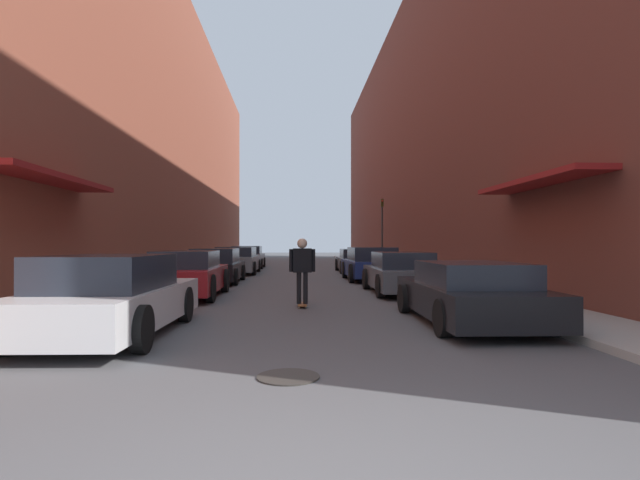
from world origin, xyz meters
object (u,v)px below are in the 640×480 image
Objects in this scene: parked_car_right_1 at (401,273)px; traffic_light at (382,225)px; parked_car_left_3 at (237,261)px; manhole_cover at (288,377)px; parked_car_left_0 at (111,297)px; parked_car_left_1 at (187,274)px; parked_car_right_0 at (469,293)px; parked_car_right_3 at (356,261)px; parked_car_left_4 at (247,257)px; parked_car_right_2 at (371,264)px; skateboarder at (302,265)px; parked_car_left_2 at (216,266)px.

traffic_light is (1.98, 14.25, 1.93)m from parked_car_right_1.
parked_car_left_3 is 1.12× the size of parked_car_right_1.
parked_car_right_1 is at bearing 70.46° from manhole_cover.
parked_car_left_0 is 1.13× the size of traffic_light.
parked_car_left_1 reaches higher than parked_car_right_1.
parked_car_right_0 is 4.89m from manhole_cover.
parked_car_left_0 is at bearing -111.25° from traffic_light.
parked_car_right_3 is (0.01, 10.74, -0.02)m from parked_car_right_1.
parked_car_right_2 is at bearing -60.05° from parked_car_left_4.
parked_car_left_0 is 6.25m from parked_car_right_0.
manhole_cover is at bearing -71.01° from parked_car_left_1.
skateboarder reaches higher than parked_car_left_3.
parked_car_right_3 is 14.03m from skateboarder.
skateboarder is 6.18m from manhole_cover.
parked_car_left_3 is at bearing 103.07° from skateboarder.
parked_car_right_0 is (6.03, -20.73, -0.07)m from parked_car_left_4.
traffic_light reaches higher than skateboarder.
traffic_light is at bearing 82.09° from parked_car_right_1.
parked_car_right_0 is at bearing -68.56° from parked_car_left_3.
parked_car_left_1 is 6.15× the size of manhole_cover.
skateboarder is at bearing -109.65° from parked_car_right_2.
parked_car_right_1 is (-0.09, 5.51, 0.04)m from parked_car_right_0.
parked_car_right_1 is 5.08m from parked_car_right_2.
parked_car_right_1 is 2.69× the size of skateboarder.
skateboarder reaches higher than parked_car_left_0.
parked_car_left_3 reaches higher than parked_car_right_3.
parked_car_left_1 is at bearing -118.23° from traffic_light.
parked_car_right_0 reaches higher than manhole_cover.
traffic_light is at bearing 73.97° from skateboarder.
parked_car_right_1 is (6.08, -4.26, -0.02)m from parked_car_left_2.
parked_car_left_4 is (0.14, 15.98, 0.00)m from parked_car_left_1.
parked_car_left_3 reaches higher than manhole_cover.
parked_car_left_0 is 3.91m from manhole_cover.
manhole_cover is (-3.22, -9.07, -0.59)m from parked_car_right_1.
skateboarder is at bearing -80.72° from parked_car_left_4.
parked_car_right_2 reaches higher than parked_car_right_3.
parked_car_left_0 is 5.71m from parked_car_left_1.
parked_car_right_1 is at bearing -35.01° from parked_car_left_2.
parked_car_right_0 is (6.17, 0.96, -0.07)m from parked_car_left_0.
parked_car_right_2 is (5.84, -10.14, 0.01)m from parked_car_left_4.
parked_car_left_2 is 0.93× the size of parked_car_right_3.
parked_car_right_3 is at bearing 89.93° from parked_car_right_1.
parked_car_left_1 reaches higher than parked_car_right_0.
traffic_light is (7.92, 4.39, 1.89)m from parked_car_left_3.
skateboarder reaches higher than parked_car_right_2.
parked_car_left_4 is 8.20m from traffic_light.
parked_car_left_1 reaches higher than manhole_cover.
traffic_light is at bearing 84.55° from parked_car_right_0.
manhole_cover is 0.18× the size of traffic_light.
parked_car_right_2 is at bearing 70.35° from skateboarder.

